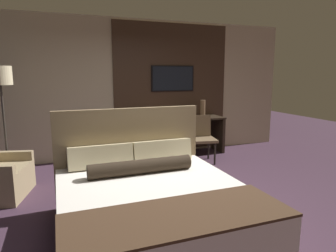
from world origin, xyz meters
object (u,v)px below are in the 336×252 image
(bed, at_px, (151,204))
(desk_chair, at_px, (200,134))
(tv, at_px, (173,78))
(book, at_px, (161,119))
(vase_short, at_px, (150,115))
(vase_tall, at_px, (203,108))
(desk, at_px, (177,129))
(floor_lamp, at_px, (1,85))

(bed, distance_m, desk_chair, 2.86)
(tv, relative_size, book, 4.22)
(vase_short, bearing_deg, vase_tall, 1.43)
(desk, relative_size, tv, 2.13)
(bed, height_order, desk_chair, bed)
(floor_lamp, relative_size, vase_tall, 5.07)
(tv, xyz_separation_m, book, (-0.36, -0.27, -0.81))
(bed, height_order, vase_tall, bed)
(tv, distance_m, vase_tall, 0.91)
(floor_lamp, xyz_separation_m, vase_tall, (3.73, 0.67, -0.57))
(desk_chair, height_order, vase_tall, vase_tall)
(desk_chair, xyz_separation_m, book, (-0.60, 0.56, 0.27))
(tv, relative_size, vase_tall, 2.66)
(vase_tall, relative_size, book, 1.59)
(book, bearing_deg, floor_lamp, -167.25)
(bed, distance_m, vase_short, 3.03)
(desk_chair, bearing_deg, floor_lamp, -167.69)
(desk, height_order, tv, tv)
(desk_chair, distance_m, book, 0.86)
(book, bearing_deg, desk, 7.89)
(vase_short, xyz_separation_m, book, (0.25, -0.01, -0.09))
(bed, distance_m, desk, 3.25)
(floor_lamp, xyz_separation_m, vase_short, (2.52, 0.64, -0.65))
(bed, bearing_deg, floor_lamp, 126.56)
(desk, bearing_deg, bed, -117.21)
(desk, relative_size, vase_tall, 5.66)
(desk, bearing_deg, floor_lamp, -167.80)
(floor_lamp, bearing_deg, vase_short, 14.26)
(desk, height_order, vase_tall, vase_tall)
(tv, bearing_deg, floor_lamp, -163.93)
(tv, height_order, floor_lamp, tv)
(desk, distance_m, tv, 1.09)
(bed, height_order, book, bed)
(desk, relative_size, book, 8.98)
(desk, distance_m, floor_lamp, 3.35)
(vase_tall, bearing_deg, bed, -125.99)
(tv, relative_size, floor_lamp, 0.52)
(book, bearing_deg, vase_short, 176.81)
(tv, height_order, desk_chair, tv)
(vase_tall, relative_size, vase_short, 1.79)
(vase_tall, bearing_deg, vase_short, -178.57)
(tv, bearing_deg, desk, -90.00)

